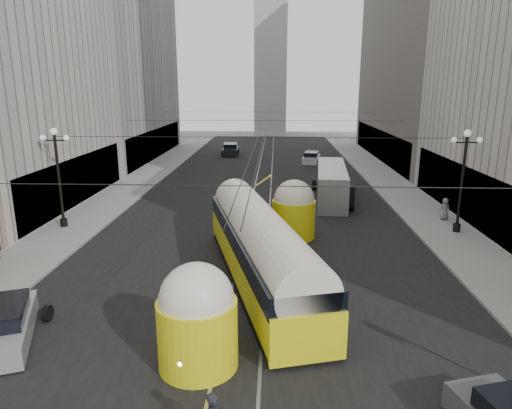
# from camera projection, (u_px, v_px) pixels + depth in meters

# --- Properties ---
(road) EXTENTS (20.00, 85.00, 0.02)m
(road) POSITION_uv_depth(u_px,v_px,m) (263.00, 184.00, 43.31)
(road) COLOR black
(road) RESTS_ON ground
(sidewalk_left) EXTENTS (4.00, 72.00, 0.15)m
(sidewalk_left) POSITION_uv_depth(u_px,v_px,m) (148.00, 175.00, 47.19)
(sidewalk_left) COLOR gray
(sidewalk_left) RESTS_ON ground
(sidewalk_right) EXTENTS (4.00, 72.00, 0.15)m
(sidewalk_right) POSITION_uv_depth(u_px,v_px,m) (382.00, 177.00, 46.16)
(sidewalk_right) COLOR gray
(sidewalk_right) RESTS_ON ground
(rail_left) EXTENTS (0.12, 85.00, 0.04)m
(rail_left) POSITION_uv_depth(u_px,v_px,m) (255.00, 184.00, 43.34)
(rail_left) COLOR gray
(rail_left) RESTS_ON ground
(rail_right) EXTENTS (0.12, 85.00, 0.04)m
(rail_right) POSITION_uv_depth(u_px,v_px,m) (271.00, 184.00, 43.28)
(rail_right) COLOR gray
(rail_right) RESTS_ON ground
(building_left_far) EXTENTS (12.60, 28.60, 28.60)m
(building_left_far) POSITION_uv_depth(u_px,v_px,m) (104.00, 41.00, 55.55)
(building_left_far) COLOR #999999
(building_left_far) RESTS_ON ground
(building_right_far) EXTENTS (12.60, 32.60, 32.60)m
(building_right_far) POSITION_uv_depth(u_px,v_px,m) (438.00, 22.00, 53.34)
(building_right_far) COLOR #514C47
(building_right_far) RESTS_ON ground
(distant_tower) EXTENTS (6.00, 6.00, 31.36)m
(distant_tower) POSITION_uv_depth(u_px,v_px,m) (271.00, 53.00, 85.47)
(distant_tower) COLOR #B2AFA8
(distant_tower) RESTS_ON ground
(lamppost_left_mid) EXTENTS (1.86, 0.44, 6.37)m
(lamppost_left_mid) POSITION_uv_depth(u_px,v_px,m) (58.00, 172.00, 28.88)
(lamppost_left_mid) COLOR black
(lamppost_left_mid) RESTS_ON sidewalk_left
(lamppost_right_mid) EXTENTS (1.86, 0.44, 6.37)m
(lamppost_right_mid) POSITION_uv_depth(u_px,v_px,m) (463.00, 175.00, 27.81)
(lamppost_right_mid) COLOR black
(lamppost_right_mid) RESTS_ON sidewalk_right
(catenary) EXTENTS (25.00, 72.00, 0.23)m
(catenary) POSITION_uv_depth(u_px,v_px,m) (264.00, 122.00, 40.85)
(catenary) COLOR black
(catenary) RESTS_ON ground
(streetcar) EXTENTS (6.25, 16.15, 3.65)m
(streetcar) POSITION_uv_depth(u_px,v_px,m) (260.00, 247.00, 21.22)
(streetcar) COLOR yellow
(streetcar) RESTS_ON ground
(city_bus) EXTENTS (3.13, 10.76, 2.69)m
(city_bus) POSITION_uv_depth(u_px,v_px,m) (331.00, 182.00, 37.12)
(city_bus) COLOR #989B9D
(city_bus) RESTS_ON ground
(sedan_silver) EXTENTS (3.48, 4.99, 1.46)m
(sedan_silver) POSITION_uv_depth(u_px,v_px,m) (2.00, 325.00, 16.42)
(sedan_silver) COLOR #A7A6AB
(sedan_silver) RESTS_ON ground
(sedan_white_far) EXTENTS (2.49, 4.54, 1.36)m
(sedan_white_far) POSITION_uv_depth(u_px,v_px,m) (311.00, 158.00, 55.05)
(sedan_white_far) COLOR silver
(sedan_white_far) RESTS_ON ground
(sedan_dark_far) EXTENTS (2.36, 5.04, 1.55)m
(sedan_dark_far) POSITION_uv_depth(u_px,v_px,m) (230.00, 150.00, 61.61)
(sedan_dark_far) COLOR black
(sedan_dark_far) RESTS_ON ground
(pedestrian_sidewalk_right) EXTENTS (0.80, 0.57, 1.50)m
(pedestrian_sidewalk_right) POSITION_uv_depth(u_px,v_px,m) (445.00, 209.00, 31.12)
(pedestrian_sidewalk_right) COLOR slate
(pedestrian_sidewalk_right) RESTS_ON sidewalk_right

